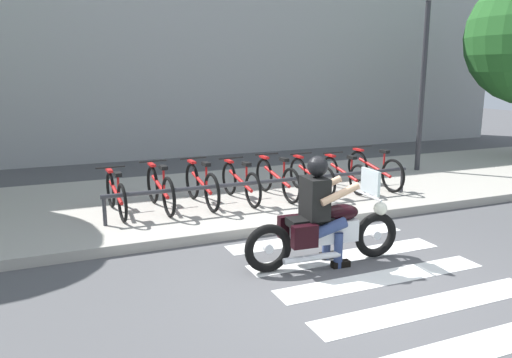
% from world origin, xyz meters
% --- Properties ---
extents(ground_plane, '(48.00, 48.00, 0.00)m').
position_xyz_m(ground_plane, '(0.00, 0.00, 0.00)').
color(ground_plane, '#4C4C4F').
extents(sidewalk, '(24.00, 4.40, 0.15)m').
position_xyz_m(sidewalk, '(0.00, 4.21, 0.07)').
color(sidewalk, '#A8A399').
rests_on(sidewalk, ground).
extents(crosswalk_stripe_0, '(2.80, 0.40, 0.01)m').
position_xyz_m(crosswalk_stripe_0, '(0.51, -1.60, 0.00)').
color(crosswalk_stripe_0, white).
rests_on(crosswalk_stripe_0, ground).
extents(crosswalk_stripe_1, '(2.80, 0.40, 0.01)m').
position_xyz_m(crosswalk_stripe_1, '(0.51, -0.80, 0.00)').
color(crosswalk_stripe_1, white).
rests_on(crosswalk_stripe_1, ground).
extents(crosswalk_stripe_2, '(2.80, 0.40, 0.01)m').
position_xyz_m(crosswalk_stripe_2, '(0.51, 0.00, 0.00)').
color(crosswalk_stripe_2, white).
rests_on(crosswalk_stripe_2, ground).
extents(crosswalk_stripe_3, '(2.80, 0.40, 0.01)m').
position_xyz_m(crosswalk_stripe_3, '(0.51, 0.80, 0.00)').
color(crosswalk_stripe_3, white).
rests_on(crosswalk_stripe_3, ground).
extents(crosswalk_stripe_4, '(2.80, 0.40, 0.01)m').
position_xyz_m(crosswalk_stripe_4, '(0.51, 1.60, 0.00)').
color(crosswalk_stripe_4, white).
rests_on(crosswalk_stripe_4, ground).
extents(motorcycle, '(2.16, 0.66, 1.21)m').
position_xyz_m(motorcycle, '(0.09, 0.67, 0.45)').
color(motorcycle, black).
rests_on(motorcycle, ground).
extents(rider, '(0.65, 0.56, 1.43)m').
position_xyz_m(rider, '(0.01, 0.68, 0.82)').
color(rider, black).
rests_on(rider, ground).
extents(bicycle_0, '(0.48, 1.59, 0.74)m').
position_xyz_m(bicycle_0, '(-2.13, 3.54, 0.49)').
color(bicycle_0, black).
rests_on(bicycle_0, sidewalk).
extents(bicycle_1, '(0.48, 1.65, 0.79)m').
position_xyz_m(bicycle_1, '(-1.40, 3.54, 0.51)').
color(bicycle_1, black).
rests_on(bicycle_1, sidewalk).
extents(bicycle_2, '(0.48, 1.65, 0.80)m').
position_xyz_m(bicycle_2, '(-0.68, 3.54, 0.51)').
color(bicycle_2, black).
rests_on(bicycle_2, sidewalk).
extents(bicycle_3, '(0.48, 1.65, 0.75)m').
position_xyz_m(bicycle_3, '(0.04, 3.54, 0.49)').
color(bicycle_3, black).
rests_on(bicycle_3, sidewalk).
extents(bicycle_4, '(0.48, 1.68, 0.78)m').
position_xyz_m(bicycle_4, '(0.76, 3.54, 0.50)').
color(bicycle_4, black).
rests_on(bicycle_4, sidewalk).
extents(bicycle_5, '(0.48, 1.59, 0.74)m').
position_xyz_m(bicycle_5, '(1.49, 3.54, 0.49)').
color(bicycle_5, black).
rests_on(bicycle_5, sidewalk).
extents(bicycle_6, '(0.48, 1.54, 0.71)m').
position_xyz_m(bicycle_6, '(2.21, 3.54, 0.48)').
color(bicycle_6, black).
rests_on(bicycle_6, sidewalk).
extents(bicycle_7, '(0.48, 1.74, 0.79)m').
position_xyz_m(bicycle_7, '(2.93, 3.54, 0.51)').
color(bicycle_7, black).
rests_on(bicycle_7, sidewalk).
extents(bike_rack, '(5.66, 0.07, 0.49)m').
position_xyz_m(bike_rack, '(0.40, 2.99, 0.58)').
color(bike_rack, '#333338').
rests_on(bike_rack, sidewalk).
extents(street_lamp, '(0.28, 0.28, 4.23)m').
position_xyz_m(street_lamp, '(4.95, 4.61, 2.57)').
color(street_lamp, '#2D2D33').
rests_on(street_lamp, ground).
extents(building_backdrop, '(24.00, 1.20, 8.65)m').
position_xyz_m(building_backdrop, '(0.00, 9.91, 4.32)').
color(building_backdrop, '#AAAAAA').
rests_on(building_backdrop, ground).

